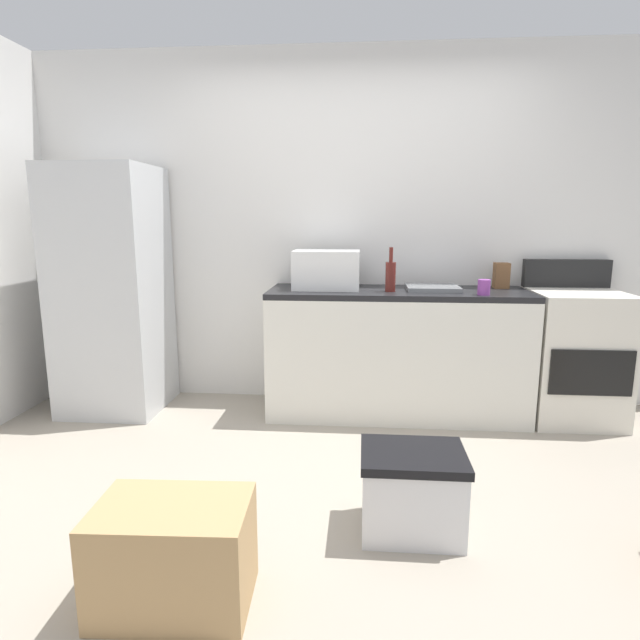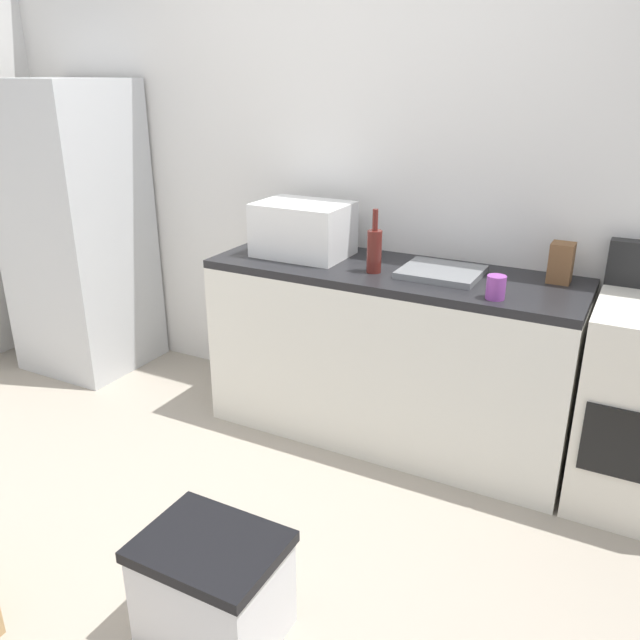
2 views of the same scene
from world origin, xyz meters
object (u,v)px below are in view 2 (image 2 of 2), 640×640
(knife_block, at_px, (561,263))
(storage_bin, at_px, (213,587))
(coffee_mug, at_px, (496,287))
(wine_bottle, at_px, (374,250))
(refrigerator, at_px, (78,230))
(microwave, at_px, (303,229))

(knife_block, bearing_deg, storage_bin, -114.56)
(coffee_mug, relative_size, storage_bin, 0.22)
(coffee_mug, bearing_deg, knife_block, 61.27)
(wine_bottle, height_order, storage_bin, wine_bottle)
(knife_block, distance_m, storage_bin, 1.97)
(coffee_mug, bearing_deg, storage_bin, -113.32)
(wine_bottle, bearing_deg, refrigerator, 178.92)
(refrigerator, height_order, coffee_mug, refrigerator)
(microwave, relative_size, coffee_mug, 4.60)
(wine_bottle, bearing_deg, storage_bin, -88.02)
(microwave, xyz_separation_m, coffee_mug, (1.04, -0.23, -0.09))
(microwave, distance_m, knife_block, 1.25)
(knife_block, xyz_separation_m, storage_bin, (-0.75, -1.64, -0.80))
(microwave, xyz_separation_m, wine_bottle, (0.44, -0.11, -0.03))
(wine_bottle, bearing_deg, coffee_mug, -10.66)
(coffee_mug, distance_m, storage_bin, 1.58)
(storage_bin, bearing_deg, microwave, 108.10)
(refrigerator, relative_size, coffee_mug, 17.52)
(microwave, xyz_separation_m, storage_bin, (0.49, -1.50, -0.84))
(refrigerator, relative_size, wine_bottle, 5.84)
(knife_block, bearing_deg, microwave, -173.69)
(refrigerator, height_order, storage_bin, refrigerator)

